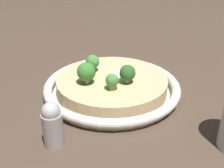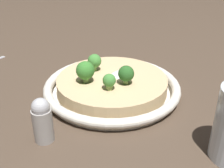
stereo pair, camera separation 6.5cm
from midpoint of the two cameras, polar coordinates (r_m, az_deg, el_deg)
The scene contains 8 objects.
ground_plane at distance 0.66m, azimuth 2.81°, elevation -1.90°, with size 6.00×6.00×0.00m, color #47382B.
risotto_bowl at distance 0.65m, azimuth 2.85°, elevation -0.49°, with size 0.32×0.32×0.04m.
cheese_sprinkle at distance 0.66m, azimuth 4.57°, elevation 2.39°, with size 0.05×0.05×0.02m.
broccoli_front_left at distance 0.59m, azimuth 2.61°, elevation 0.53°, with size 0.03×0.03×0.04m.
broccoli_back at distance 0.67m, azimuth -0.80°, elevation 4.61°, with size 0.03×0.03×0.04m.
broccoli_front at distance 0.61m, azimuth 5.95°, elevation 1.99°, with size 0.04×0.04×0.04m.
broccoli_back_left at distance 0.61m, azimuth -2.43°, elevation 2.63°, with size 0.04×0.04×0.05m.
pepper_shaker at distance 0.50m, azimuth -10.39°, elevation -7.35°, with size 0.04×0.04×0.09m.
Camera 2 is at (-0.55, -0.16, 0.33)m, focal length 45.00 mm.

